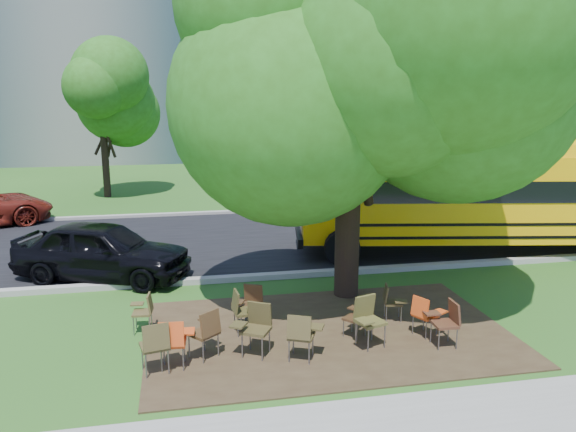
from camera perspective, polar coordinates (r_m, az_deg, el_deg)
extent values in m
plane|color=#244E18|center=(11.56, -1.43, -11.19)|extent=(160.00, 160.00, 0.00)
cube|color=#382819|center=(11.31, 4.12, -11.69)|extent=(7.00, 4.50, 0.03)
cube|color=black|center=(18.14, -5.17, -2.42)|extent=(80.00, 8.00, 0.04)
cube|color=gray|center=(14.31, -3.47, -6.22)|extent=(80.00, 0.25, 0.14)
cube|color=gray|center=(22.10, -6.30, 0.36)|extent=(80.00, 0.25, 0.14)
cube|color=gray|center=(47.31, -19.75, 19.35)|extent=(38.00, 16.00, 22.00)
cube|color=gray|center=(55.45, 17.79, 19.90)|extent=(30.00, 16.00, 25.00)
cylinder|color=black|center=(26.81, -18.07, 5.55)|extent=(0.32, 0.32, 3.50)
sphere|color=#295D15|center=(26.66, -18.43, 10.83)|extent=(4.80, 4.80, 4.80)
cylinder|color=black|center=(26.46, 10.67, 6.63)|extent=(0.38, 0.38, 4.20)
sphere|color=#295D15|center=(26.34, 10.92, 13.00)|extent=(5.60, 5.60, 5.60)
cylinder|color=black|center=(29.56, 26.02, 5.59)|extent=(0.34, 0.34, 3.60)
sphere|color=#295D15|center=(29.43, 26.49, 10.52)|extent=(5.00, 5.00, 5.00)
cylinder|color=black|center=(12.76, 6.09, 0.37)|extent=(0.56, 0.56, 3.97)
sphere|color=#295D15|center=(12.50, 6.42, 14.27)|extent=(7.20, 7.20, 7.20)
cube|color=#F6B007|center=(17.84, 23.34, 2.04)|extent=(11.08, 4.29, 2.41)
cube|color=black|center=(17.92, 24.27, 2.88)|extent=(10.51, 4.23, 0.59)
cube|color=#F6B007|center=(16.44, 3.60, -0.48)|extent=(1.63, 2.35, 0.93)
cube|color=black|center=(17.94, 23.18, 0.11)|extent=(11.11, 4.32, 0.08)
cube|color=black|center=(18.02, 23.08, -1.02)|extent=(11.11, 4.32, 0.08)
cylinder|color=black|center=(15.41, 5.53, -3.26)|extent=(1.02, 0.46, 0.98)
cylinder|color=black|center=(17.78, 4.62, -1.14)|extent=(1.02, 0.46, 0.98)
cube|color=#493F1F|center=(9.87, -13.40, -12.73)|extent=(0.54, 0.52, 0.05)
cube|color=#493F1F|center=(9.60, -13.25, -11.91)|extent=(0.44, 0.19, 0.43)
cube|color=#493F1F|center=(9.99, -12.11, -11.52)|extent=(0.30, 0.35, 0.03)
cylinder|color=slate|center=(10.11, -14.58, -13.69)|extent=(0.03, 0.03, 0.49)
cylinder|color=slate|center=(9.84, -12.04, -14.32)|extent=(0.03, 0.03, 0.49)
cube|color=#D64716|center=(9.97, -11.64, -12.48)|extent=(0.47, 0.45, 0.05)
cube|color=#D64716|center=(9.70, -11.79, -11.71)|extent=(0.43, 0.13, 0.42)
cube|color=#D64716|center=(10.03, -10.14, -11.47)|extent=(0.25, 0.31, 0.03)
cylinder|color=slate|center=(10.24, -12.52, -13.27)|extent=(0.03, 0.03, 0.47)
cylinder|color=slate|center=(9.89, -10.60, -14.15)|extent=(0.03, 0.03, 0.47)
cube|color=#483019|center=(10.22, -8.60, -11.68)|extent=(0.62, 0.61, 0.05)
cube|color=#483019|center=(9.99, -7.89, -10.76)|extent=(0.39, 0.35, 0.43)
cube|color=#483019|center=(10.43, -8.14, -10.40)|extent=(0.37, 0.38, 0.03)
cylinder|color=slate|center=(10.33, -10.01, -12.91)|extent=(0.03, 0.03, 0.48)
cylinder|color=slate|center=(10.31, -7.10, -12.88)|extent=(0.03, 0.03, 0.48)
cube|color=#43391D|center=(10.18, -3.29, -11.52)|extent=(0.62, 0.61, 0.06)
cube|color=#43391D|center=(10.26, -2.89, -9.86)|extent=(0.44, 0.31, 0.44)
cube|color=#43391D|center=(10.09, -5.05, -10.96)|extent=(0.36, 0.39, 0.03)
cylinder|color=slate|center=(10.07, -2.64, -13.37)|extent=(0.03, 0.03, 0.50)
cylinder|color=slate|center=(10.51, -3.87, -12.23)|extent=(0.03, 0.03, 0.50)
cube|color=#493E1F|center=(10.04, 1.35, -12.06)|extent=(0.57, 0.56, 0.05)
cube|color=#493E1F|center=(9.78, 1.13, -11.27)|extent=(0.42, 0.26, 0.42)
cube|color=#493E1F|center=(10.07, 2.94, -11.20)|extent=(0.33, 0.36, 0.03)
cylinder|color=slate|center=(10.33, 0.56, -12.76)|extent=(0.02, 0.02, 0.47)
cylinder|color=slate|center=(9.95, 2.15, -13.78)|extent=(0.02, 0.02, 0.47)
cube|color=brown|center=(10.61, 8.39, -10.62)|extent=(0.58, 0.57, 0.06)
cube|color=brown|center=(10.67, 7.77, -9.07)|extent=(0.45, 0.24, 0.44)
cube|color=brown|center=(10.30, 7.76, -10.53)|extent=(0.33, 0.37, 0.03)
cylinder|color=slate|center=(10.69, 9.79, -11.96)|extent=(0.03, 0.03, 0.50)
cylinder|color=slate|center=(10.74, 6.91, -11.73)|extent=(0.03, 0.03, 0.50)
cube|color=#4E2C1C|center=(10.91, 15.60, -10.52)|extent=(0.42, 0.44, 0.05)
cube|color=#4E2C1C|center=(10.90, 16.56, -9.32)|extent=(0.11, 0.41, 0.41)
cube|color=#4E2C1C|center=(11.01, 14.41, -9.54)|extent=(0.29, 0.23, 0.03)
cylinder|color=slate|center=(10.78, 15.07, -12.10)|extent=(0.02, 0.02, 0.46)
cylinder|color=slate|center=(11.21, 15.98, -11.19)|extent=(0.02, 0.02, 0.46)
cube|color=#D64916|center=(11.31, 13.78, -9.78)|extent=(0.52, 0.52, 0.05)
cube|color=#D64916|center=(11.11, 13.27, -9.01)|extent=(0.25, 0.38, 0.38)
cube|color=#D64916|center=(11.24, 15.15, -9.38)|extent=(0.33, 0.30, 0.03)
cylinder|color=slate|center=(11.60, 13.61, -10.34)|extent=(0.02, 0.02, 0.43)
cylinder|color=slate|center=(11.18, 13.85, -11.23)|extent=(0.02, 0.02, 0.43)
cube|color=#504422|center=(11.54, -14.60, -9.49)|extent=(0.39, 0.41, 0.04)
cube|color=#504422|center=(11.44, -13.84, -8.58)|extent=(0.12, 0.36, 0.36)
cube|color=#504422|center=(11.72, -15.08, -8.61)|extent=(0.27, 0.22, 0.03)
cylinder|color=slate|center=(11.50, -15.42, -10.70)|extent=(0.02, 0.02, 0.40)
cylinder|color=slate|center=(11.73, -13.68, -10.13)|extent=(0.02, 0.02, 0.40)
cube|color=#3F2916|center=(11.45, -3.77, -9.11)|extent=(0.52, 0.51, 0.05)
cube|color=#3F2916|center=(11.53, -3.54, -7.82)|extent=(0.39, 0.24, 0.39)
cube|color=#3F2916|center=(11.35, -5.10, -8.70)|extent=(0.30, 0.33, 0.03)
cylinder|color=slate|center=(11.34, -3.17, -10.49)|extent=(0.02, 0.02, 0.43)
cylinder|color=slate|center=(11.72, -4.31, -9.74)|extent=(0.02, 0.02, 0.43)
cube|color=#443E1D|center=(11.10, -4.39, -9.66)|extent=(0.45, 0.47, 0.05)
cube|color=#443E1D|center=(10.98, -5.37, -8.65)|extent=(0.14, 0.42, 0.41)
cube|color=#443E1D|center=(10.85, -3.37, -9.46)|extent=(0.31, 0.25, 0.03)
cylinder|color=slate|center=(11.38, -3.68, -10.35)|extent=(0.02, 0.02, 0.46)
cylinder|color=slate|center=(11.00, -5.09, -11.20)|extent=(0.02, 0.02, 0.46)
cube|color=#402916|center=(11.00, 6.79, -10.28)|extent=(0.52, 0.51, 0.04)
cube|color=#402916|center=(10.85, 7.54, -9.52)|extent=(0.33, 0.29, 0.36)
cube|color=#402916|center=(11.19, 6.85, -9.30)|extent=(0.31, 0.32, 0.03)
cylinder|color=slate|center=(11.03, 5.66, -11.31)|extent=(0.02, 0.02, 0.40)
cylinder|color=slate|center=(11.12, 7.86, -11.17)|extent=(0.02, 0.02, 0.40)
cube|color=#41361C|center=(11.90, 10.63, -8.63)|extent=(0.43, 0.45, 0.04)
cube|color=#41361C|center=(11.81, 9.90, -7.76)|extent=(0.17, 0.36, 0.36)
cube|color=#41361C|center=(11.69, 11.41, -8.51)|extent=(0.29, 0.25, 0.03)
cylinder|color=slate|center=(12.14, 11.21, -9.25)|extent=(0.02, 0.02, 0.40)
cylinder|color=slate|center=(11.82, 9.96, -9.80)|extent=(0.02, 0.02, 0.40)
imported|color=black|center=(14.90, -18.34, -3.36)|extent=(4.75, 3.28, 1.50)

